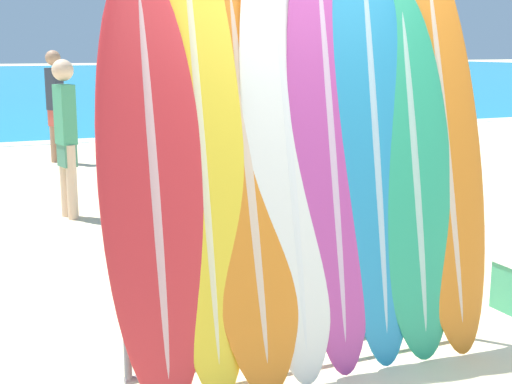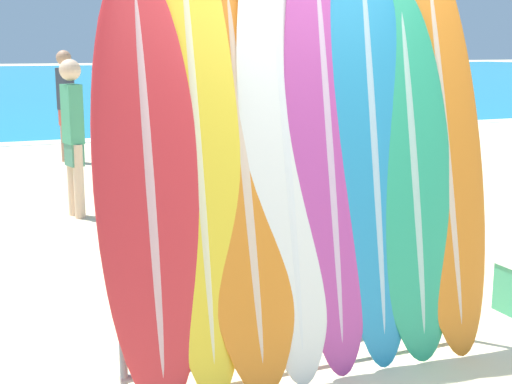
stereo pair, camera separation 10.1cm
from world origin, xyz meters
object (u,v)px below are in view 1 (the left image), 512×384
(surfboard_rack, at_px, (313,289))
(surfboard_slot_7, at_px, (443,146))
(surfboard_slot_5, at_px, (373,141))
(surfboard_slot_6, at_px, (412,173))
(person_far_left, at_px, (136,104))
(person_near_water, at_px, (66,133))
(person_far_right, at_px, (55,102))
(surfboard_slot_0, at_px, (153,186))
(surfboard_slot_2, at_px, (248,177))
(surfboard_slot_4, at_px, (330,151))
(surfboard_slot_3, at_px, (288,151))
(surfboard_slot_1, at_px, (200,145))

(surfboard_rack, height_order, surfboard_slot_7, surfboard_slot_7)
(surfboard_slot_5, height_order, surfboard_slot_6, surfboard_slot_5)
(surfboard_slot_5, height_order, person_far_left, surfboard_slot_5)
(person_near_water, height_order, person_far_right, person_far_right)
(surfboard_slot_0, bearing_deg, surfboard_slot_2, 3.96)
(surfboard_slot_4, distance_m, person_far_left, 8.18)
(person_far_left, bearing_deg, surfboard_slot_2, -81.42)
(surfboard_slot_6, bearing_deg, surfboard_slot_2, 177.77)
(surfboard_slot_4, bearing_deg, surfboard_slot_3, 176.18)
(surfboard_rack, bearing_deg, surfboard_slot_2, 172.56)
(surfboard_rack, distance_m, person_near_water, 4.32)
(person_near_water, bearing_deg, surfboard_slot_1, -13.35)
(surfboard_slot_2, bearing_deg, surfboard_slot_0, -176.04)
(surfboard_slot_3, height_order, surfboard_slot_7, surfboard_slot_3)
(surfboard_rack, relative_size, surfboard_slot_3, 0.87)
(person_near_water, distance_m, person_far_left, 4.28)
(person_far_left, distance_m, person_far_right, 1.29)
(surfboard_slot_0, bearing_deg, person_far_right, 85.30)
(surfboard_slot_5, relative_size, surfboard_slot_6, 1.18)
(surfboard_slot_2, distance_m, surfboard_slot_6, 1.02)
(surfboard_slot_5, xyz_separation_m, surfboard_slot_7, (0.50, 0.01, -0.06))
(surfboard_slot_1, bearing_deg, surfboard_slot_6, -2.77)
(surfboard_slot_0, distance_m, surfboard_slot_3, 0.78)
(surfboard_slot_4, height_order, person_far_right, surfboard_slot_4)
(person_far_left, bearing_deg, surfboard_slot_1, -83.19)
(surfboard_slot_3, relative_size, person_near_water, 1.49)
(person_far_left, bearing_deg, person_near_water, -95.19)
(surfboard_slot_4, bearing_deg, person_far_left, 83.41)
(surfboard_slot_5, xyz_separation_m, person_near_water, (-1.06, 4.20, -0.36))
(surfboard_slot_6, height_order, person_near_water, surfboard_slot_6)
(surfboard_slot_3, xyz_separation_m, person_far_right, (-0.10, 8.02, -0.29))
(surfboard_slot_4, relative_size, surfboard_slot_7, 1.02)
(surfboard_slot_7, bearing_deg, surfboard_slot_3, 179.81)
(surfboard_slot_7, distance_m, person_near_water, 4.48)
(person_near_water, xyz_separation_m, person_far_left, (1.73, 3.92, -0.04))
(surfboard_slot_1, bearing_deg, person_far_left, 78.25)
(surfboard_slot_0, xyz_separation_m, surfboard_slot_2, (0.52, 0.04, 0.00))
(surfboard_slot_1, xyz_separation_m, surfboard_slot_3, (0.50, -0.01, -0.06))
(surfboard_slot_2, relative_size, surfboard_slot_4, 0.91)
(surfboard_slot_2, bearing_deg, surfboard_slot_3, 3.62)
(surfboard_slot_2, bearing_deg, person_far_right, 88.99)
(surfboard_slot_3, xyz_separation_m, surfboard_slot_5, (0.52, -0.02, 0.03))
(surfboard_slot_1, height_order, surfboard_slot_2, surfboard_slot_1)
(surfboard_slot_0, relative_size, surfboard_slot_2, 1.00)
(surfboard_slot_2, xyz_separation_m, surfboard_slot_4, (0.49, -0.00, 0.11))
(surfboard_rack, distance_m, surfboard_slot_7, 1.17)
(surfboard_slot_1, relative_size, surfboard_slot_3, 1.05)
(surfboard_slot_3, bearing_deg, person_near_water, 97.31)
(surfboard_rack, bearing_deg, surfboard_slot_7, 3.89)
(surfboard_slot_0, height_order, surfboard_slot_5, surfboard_slot_5)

